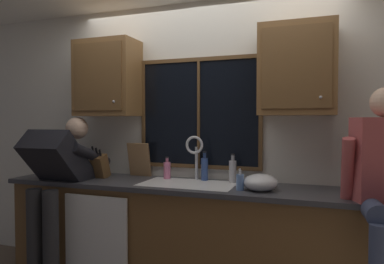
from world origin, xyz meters
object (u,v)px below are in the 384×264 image
object	(u,v)px
knife_block	(100,166)
cutting_board	(139,160)
soap_dispenser	(240,182)
bottle_amber_small	(233,171)
mixing_bowl	(261,183)
bottle_green_glass	(167,170)
person_standing	(57,180)
bottle_tall_clear	(205,168)

from	to	relation	value
knife_block	cutting_board	distance (m)	0.37
soap_dispenser	bottle_amber_small	xyz separation A→B (m)	(-0.13, 0.30, 0.04)
mixing_bowl	bottle_green_glass	size ratio (longest dim) A/B	1.31
knife_block	soap_dispenser	bearing A→B (deg)	-5.58
person_standing	bottle_green_glass	bearing A→B (deg)	27.42
knife_block	mixing_bowl	distance (m)	1.51
person_standing	soap_dispenser	distance (m)	1.62
cutting_board	mixing_bowl	world-z (taller)	cutting_board
mixing_bowl	bottle_tall_clear	distance (m)	0.61
soap_dispenser	person_standing	bearing A→B (deg)	-174.46
person_standing	bottle_tall_clear	xyz separation A→B (m)	(1.22, 0.48, 0.09)
cutting_board	person_standing	bearing A→B (deg)	-137.97
mixing_bowl	soap_dispenser	distance (m)	0.16
person_standing	bottle_green_glass	xyz separation A→B (m)	(0.87, 0.45, 0.07)
cutting_board	bottle_amber_small	distance (m)	0.93
cutting_board	soap_dispenser	bearing A→B (deg)	-17.94
mixing_bowl	knife_block	bearing A→B (deg)	176.82
cutting_board	bottle_green_glass	size ratio (longest dim) A/B	1.61
knife_block	bottle_tall_clear	world-z (taller)	knife_block
soap_dispenser	bottle_green_glass	xyz separation A→B (m)	(-0.74, 0.29, 0.02)
knife_block	mixing_bowl	xyz separation A→B (m)	(1.50, -0.08, -0.05)
bottle_green_glass	bottle_amber_small	bearing A→B (deg)	0.26
person_standing	knife_block	world-z (taller)	person_standing
cutting_board	mixing_bowl	xyz separation A→B (m)	(1.21, -0.29, -0.10)
knife_block	cutting_board	bearing A→B (deg)	35.09
knife_block	bottle_green_glass	bearing A→B (deg)	14.73
person_standing	soap_dispenser	bearing A→B (deg)	5.54
soap_dispenser	bottle_tall_clear	world-z (taller)	bottle_tall_clear
cutting_board	bottle_green_glass	xyz separation A→B (m)	(0.31, -0.05, -0.08)
cutting_board	bottle_green_glass	world-z (taller)	cutting_board
mixing_bowl	bottle_green_glass	world-z (taller)	bottle_green_glass
cutting_board	soap_dispenser	world-z (taller)	cutting_board
soap_dispenser	bottle_tall_clear	distance (m)	0.51
mixing_bowl	soap_dispenser	xyz separation A→B (m)	(-0.15, -0.05, 0.01)
person_standing	bottle_green_glass	world-z (taller)	person_standing
soap_dispenser	bottle_amber_small	distance (m)	0.32
person_standing	soap_dispenser	size ratio (longest dim) A/B	8.72
bottle_amber_small	cutting_board	bearing A→B (deg)	177.18
knife_block	bottle_amber_small	size ratio (longest dim) A/B	1.28
knife_block	mixing_bowl	size ratio (longest dim) A/B	1.21
soap_dispenser	bottle_amber_small	world-z (taller)	bottle_amber_small
person_standing	bottle_amber_small	world-z (taller)	person_standing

